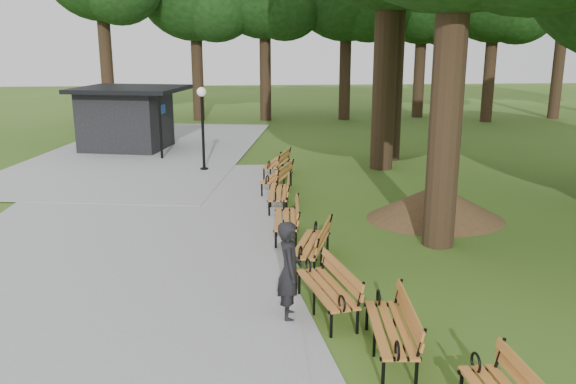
{
  "coord_description": "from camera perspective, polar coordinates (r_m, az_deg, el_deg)",
  "views": [
    {
      "loc": [
        -1.18,
        -10.48,
        4.52
      ],
      "look_at": [
        -0.05,
        2.72,
        1.1
      ],
      "focal_mm": 37.2,
      "sensor_mm": 36.0,
      "label": 1
    }
  ],
  "objects": [
    {
      "name": "lamp_post",
      "position": [
        20.88,
        -8.21,
        7.71
      ],
      "size": [
        0.32,
        0.32,
        2.91
      ],
      "color": "black",
      "rests_on": "ground"
    },
    {
      "name": "kiosk",
      "position": [
        25.75,
        -15.24,
        6.79
      ],
      "size": [
        4.9,
        4.5,
        2.61
      ],
      "primitive_type": null,
      "rotation": [
        0.0,
        0.0,
        -0.24
      ],
      "color": "black",
      "rests_on": "ground"
    },
    {
      "name": "bench_3",
      "position": [
        12.22,
        2.2,
        -5.03
      ],
      "size": [
        1.18,
        2.0,
        0.88
      ],
      "primitive_type": null,
      "rotation": [
        0.0,
        0.0,
        -1.88
      ],
      "color": "#B56829",
      "rests_on": "ground"
    },
    {
      "name": "person",
      "position": [
        9.81,
        0.14,
        -7.55
      ],
      "size": [
        0.42,
        0.63,
        1.68
      ],
      "primitive_type": "imported",
      "rotation": [
        0.0,
        0.0,
        1.54
      ],
      "color": "black",
      "rests_on": "ground"
    },
    {
      "name": "bench_5",
      "position": [
        16.23,
        -0.9,
        -0.09
      ],
      "size": [
        0.83,
        1.96,
        0.88
      ],
      "primitive_type": null,
      "rotation": [
        0.0,
        0.0,
        -1.67
      ],
      "color": "#B56829",
      "rests_on": "ground"
    },
    {
      "name": "bench_6",
      "position": [
        18.07,
        -1.07,
        1.42
      ],
      "size": [
        1.26,
        2.0,
        0.88
      ],
      "primitive_type": null,
      "rotation": [
        0.0,
        0.0,
        -1.92
      ],
      "color": "#B56829",
      "rests_on": "ground"
    },
    {
      "name": "path",
      "position": [
        14.49,
        -15.91,
        -4.15
      ],
      "size": [
        12.0,
        38.0,
        0.06
      ],
      "primitive_type": "cube",
      "color": "#969699",
      "rests_on": "ground"
    },
    {
      "name": "bench_4",
      "position": [
        13.86,
        -0.21,
        -2.65
      ],
      "size": [
        0.8,
        1.95,
        0.88
      ],
      "primitive_type": null,
      "rotation": [
        0.0,
        0.0,
        -1.65
      ],
      "color": "#B56829",
      "rests_on": "ground"
    },
    {
      "name": "bench_1",
      "position": [
        8.98,
        9.73,
        -12.77
      ],
      "size": [
        0.79,
        1.95,
        0.88
      ],
      "primitive_type": null,
      "rotation": [
        0.0,
        0.0,
        -1.65
      ],
      "color": "#B56829",
      "rests_on": "ground"
    },
    {
      "name": "ground",
      "position": [
        11.48,
        1.42,
        -8.72
      ],
      "size": [
        100.0,
        100.0,
        0.0
      ],
      "primitive_type": "plane",
      "color": "#335518",
      "rests_on": "ground"
    },
    {
      "name": "bench_7",
      "position": [
        20.13,
        -1.1,
        2.78
      ],
      "size": [
        1.19,
        2.0,
        0.88
      ],
      "primitive_type": null,
      "rotation": [
        0.0,
        0.0,
        -1.88
      ],
      "color": "#B56829",
      "rests_on": "ground"
    },
    {
      "name": "bench_2",
      "position": [
        10.15,
        3.7,
        -9.24
      ],
      "size": [
        1.01,
        1.99,
        0.88
      ],
      "primitive_type": null,
      "rotation": [
        0.0,
        0.0,
        -1.37
      ],
      "color": "#B56829",
      "rests_on": "ground"
    },
    {
      "name": "dirt_mound",
      "position": [
        15.74,
        13.95,
        -0.93
      ],
      "size": [
        2.96,
        2.96,
        0.91
      ],
      "primitive_type": "cone",
      "color": "#47301C",
      "rests_on": "ground"
    }
  ]
}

